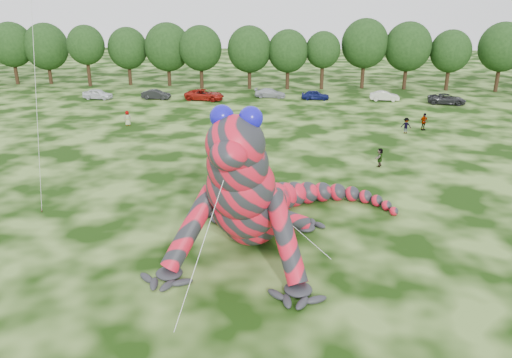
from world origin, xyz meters
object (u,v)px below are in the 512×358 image
object	(u,v)px
inflatable_gecko	(256,166)
car_3	(270,93)
tree_1	(13,53)
car_6	(447,99)
car_1	(156,94)
spectator_0	(229,144)
tree_3	(87,56)
spectator_4	(128,118)
car_4	(315,95)
car_2	(205,95)
car_5	(385,96)
tree_13	(501,57)
spectator_5	(380,157)
tree_2	(47,54)
tree_11	(407,56)
car_0	(98,94)
tree_8	(288,59)
tree_5	(168,54)
spectator_2	(406,126)
tree_6	(201,57)
spectator_1	(258,138)
tree_12	(450,60)
tree_10	(364,54)
spectator_3	(424,122)
tree_4	(128,56)
tree_9	(323,60)

from	to	relation	value
inflatable_gecko	car_3	distance (m)	43.79
tree_1	car_6	size ratio (longest dim) A/B	2.00
car_1	spectator_0	distance (m)	27.97
tree_1	tree_3	xyz separation A→B (m)	(12.64, -0.98, -0.18)
spectator_4	car_6	bearing A→B (deg)	171.19
tree_1	car_4	size ratio (longest dim) A/B	2.57
car_2	car_5	xyz separation A→B (m)	(24.72, 1.58, -0.10)
tree_13	car_2	size ratio (longest dim) A/B	1.88
spectator_5	tree_2	bearing A→B (deg)	-106.48
tree_11	car_0	distance (m)	45.89
tree_8	car_4	world-z (taller)	tree_8
tree_5	car_5	world-z (taller)	tree_5
tree_2	spectator_2	bearing A→B (deg)	-28.11
tree_6	tree_8	distance (m)	13.34
car_2	spectator_1	size ratio (longest dim) A/B	3.11
inflatable_gecko	car_3	xyz separation A→B (m)	(-1.48, 43.60, -3.76)
car_1	spectator_5	distance (m)	38.10
car_3	spectator_0	bearing A→B (deg)	-179.58
tree_5	tree_12	bearing A→B (deg)	-0.93
tree_10	spectator_0	size ratio (longest dim) A/B	6.30
spectator_4	spectator_5	size ratio (longest dim) A/B	1.03
tree_8	car_5	distance (m)	16.30
car_0	car_6	distance (m)	47.60
tree_10	spectator_5	distance (m)	39.00
tree_13	car_4	world-z (taller)	tree_13
tree_8	spectator_3	world-z (taller)	tree_8
tree_8	spectator_1	bearing A→B (deg)	-93.90
tree_11	car_2	distance (m)	31.54
tree_8	car_6	world-z (taller)	tree_8
tree_11	tree_8	bearing A→B (deg)	-176.16
car_4	car_5	size ratio (longest dim) A/B	0.97
tree_13	car_3	xyz separation A→B (m)	(-33.63, -7.36, -4.43)
tree_8	car_0	xyz separation A→B (m)	(-26.21, -10.27, -3.77)
tree_12	tree_5	bearing A→B (deg)	179.07
car_2	tree_4	bearing A→B (deg)	59.45
tree_12	car_3	world-z (taller)	tree_12
car_4	spectator_1	xyz separation A→B (m)	(-6.22, -23.53, 0.21)
tree_6	car_3	bearing A→B (deg)	-32.03
car_4	spectator_1	bearing A→B (deg)	166.33
tree_10	car_2	xyz separation A→B (m)	(-22.83, -11.47, -4.50)
inflatable_gecko	spectator_3	bearing A→B (deg)	67.61
tree_4	tree_11	xyz separation A→B (m)	(43.43, -0.52, 0.51)
car_2	spectator_2	bearing A→B (deg)	-114.82
spectator_1	inflatable_gecko	bearing A→B (deg)	128.11
tree_6	spectator_4	xyz separation A→B (m)	(-3.84, -24.50, -3.92)
tree_10	spectator_3	size ratio (longest dim) A/B	5.69
inflatable_gecko	tree_6	xyz separation A→B (m)	(-12.55, 50.52, 0.35)
tree_12	spectator_0	distance (m)	45.51
tree_3	spectator_1	distance (m)	43.53
tree_1	tree_9	xyz separation A→B (m)	(49.42, -0.71, -0.57)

